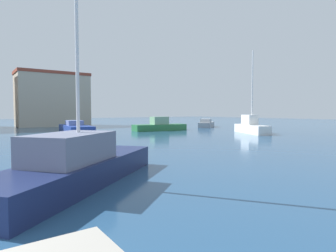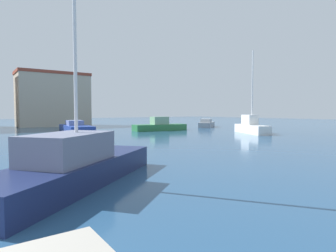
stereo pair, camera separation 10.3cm
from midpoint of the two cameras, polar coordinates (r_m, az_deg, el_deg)
water at (r=28.21m, az=-7.14°, el=-2.18°), size 160.00×160.00×0.00m
sailboat_navy_distant_east at (r=10.22m, az=-18.25°, el=-7.61°), size 7.79×6.91×9.80m
motorboat_blue_inner_mooring at (r=37.52m, az=-18.29°, el=-0.29°), size 3.65×8.92×1.38m
motorboat_green_distant_north at (r=37.01m, az=-1.63°, el=0.02°), size 7.40×2.91×1.84m
sailboat_white_outer_mooring at (r=33.70m, az=16.76°, el=-0.11°), size 4.05×6.21×9.51m
motorboat_grey_far_right at (r=45.82m, az=8.00°, el=0.43°), size 6.17×5.49×1.33m
harbor_office at (r=52.25m, az=-22.41°, el=5.06°), size 11.52×6.40×9.20m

